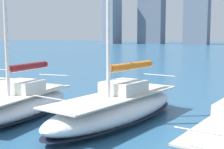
# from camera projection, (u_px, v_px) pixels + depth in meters

# --- Properties ---
(sailboat_orange) EXTENTS (3.73, 8.78, 12.04)m
(sailboat_orange) POSITION_uv_depth(u_px,v_px,m) (118.00, 106.00, 13.48)
(sailboat_orange) COLOR white
(sailboat_orange) RESTS_ON ground
(sailboat_maroon) EXTENTS (3.39, 7.57, 12.44)m
(sailboat_maroon) POSITION_uv_depth(u_px,v_px,m) (17.00, 103.00, 14.31)
(sailboat_maroon) COLOR white
(sailboat_maroon) RESTS_ON ground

